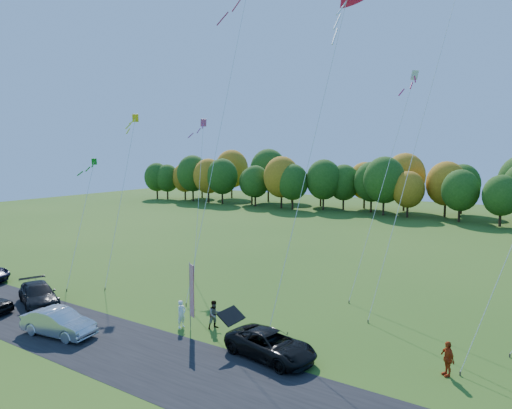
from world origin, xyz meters
The scene contains 18 objects.
ground centered at (0.00, 0.00, 0.00)m, with size 160.00×160.00×0.00m, color #2C5416.
asphalt_strip centered at (0.00, -4.00, 0.01)m, with size 90.00×6.00×0.01m, color black.
tree_line centered at (0.00, 55.00, 0.00)m, with size 116.00×12.00×10.00m, color #1E4711, non-canonical shape.
black_suv centered at (5.17, -0.56, 0.70)m, with size 2.32×5.03×1.40m, color black.
silver_sedan centered at (-6.63, -4.78, 0.76)m, with size 1.60×4.60×1.51m, color #B9B9BE.
dark_truck_a centered at (-12.56, -2.38, 0.74)m, with size 2.07×5.08×1.48m, color black.
person_tailgate_a centered at (-1.44, -0.05, 0.84)m, with size 0.61×0.40×1.68m, color white.
person_tailgate_b centered at (0.31, 0.96, 0.85)m, with size 0.83×0.65×1.71m, color gray.
person_east centered at (13.18, 2.39, 0.85)m, with size 1.00×0.41×1.70m, color #BA3711.
feather_flag centered at (-0.48, -0.20, 2.55)m, with size 0.52×0.25×4.17m.
kite_delta_blue centered at (-5.08, 8.84, 12.79)m, with size 3.78×12.35×26.15m.
kite_parafoil_orange centered at (9.58, 12.52, 14.38)m, with size 5.66×11.99×29.14m.
kite_delta_red centered at (4.34, 5.69, 11.08)m, with size 2.40×8.76×21.75m.
kite_diamond_yellow centered at (-13.20, 5.71, 6.89)m, with size 4.13×7.40×14.26m.
kite_diamond_green centered at (-15.54, 3.47, 4.94)m, with size 4.35×6.42×10.25m.
kite_diamond_white centered at (6.41, 13.41, 8.37)m, with size 2.65×8.03×17.15m.
kite_diamond_pink centered at (-9.57, 11.35, 6.76)m, with size 4.46×6.81×14.00m.
kite_diamond_blue_low centered at (15.11, 4.88, 5.09)m, with size 3.33×4.85×10.65m.
Camera 1 is at (16.80, -19.82, 10.64)m, focal length 32.00 mm.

